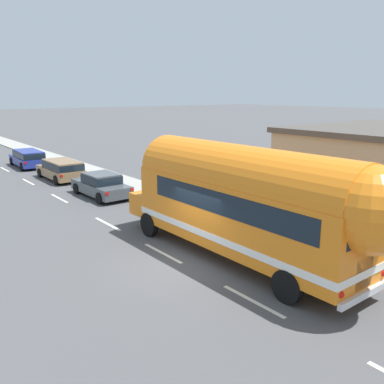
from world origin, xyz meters
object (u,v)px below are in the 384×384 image
Objects in this scene: painted_bus at (250,200)px; car_lead at (101,184)px; car_second at (62,169)px; car_third at (28,157)px.

car_lead is (0.24, 12.04, -1.57)m from painted_bus.
car_lead is at bearing -89.61° from car_second.
car_third is at bearing 91.27° from car_lead.
car_lead is at bearing 88.84° from painted_bus.
car_second is at bearing 89.35° from painted_bus.
painted_bus is at bearing -89.92° from car_third.
car_lead is 6.01m from car_second.
car_lead is 0.97× the size of car_second.
painted_bus is 2.46× the size of car_third.
car_second is at bearing 90.39° from car_lead.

